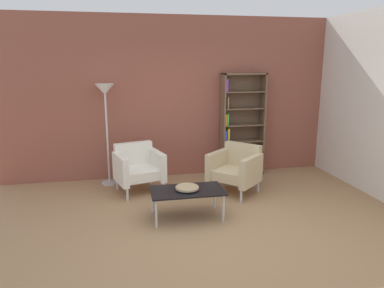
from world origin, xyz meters
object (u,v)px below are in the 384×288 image
(decorative_bowl, at_px, (187,187))
(armchair_by_bookshelf, at_px, (236,168))
(armchair_corner_red, at_px, (138,167))
(bookshelf_tall, at_px, (240,125))
(coffee_table_low, at_px, (187,192))
(floor_lamp_torchiere, at_px, (105,101))

(decorative_bowl, height_order, armchair_by_bookshelf, armchair_by_bookshelf)
(decorative_bowl, bearing_deg, armchair_by_bookshelf, 40.26)
(armchair_corner_red, bearing_deg, bookshelf_tall, 1.83)
(bookshelf_tall, bearing_deg, coffee_table_low, -126.80)
(bookshelf_tall, xyz_separation_m, decorative_bowl, (-1.34, -1.79, -0.50))
(bookshelf_tall, xyz_separation_m, floor_lamp_torchiere, (-2.42, -0.12, 0.51))
(coffee_table_low, relative_size, decorative_bowl, 3.12)
(floor_lamp_torchiere, bearing_deg, bookshelf_tall, 2.96)
(armchair_by_bookshelf, relative_size, armchair_corner_red, 1.11)
(bookshelf_tall, bearing_deg, floor_lamp_torchiere, -177.04)
(bookshelf_tall, distance_m, coffee_table_low, 2.31)
(bookshelf_tall, relative_size, coffee_table_low, 1.90)
(decorative_bowl, relative_size, floor_lamp_torchiere, 0.18)
(decorative_bowl, xyz_separation_m, floor_lamp_torchiere, (-1.08, 1.67, 1.01))
(armchair_by_bookshelf, distance_m, armchair_corner_red, 1.60)
(bookshelf_tall, relative_size, armchair_by_bookshelf, 2.00)
(coffee_table_low, xyz_separation_m, decorative_bowl, (-0.00, 0.00, 0.07))
(decorative_bowl, distance_m, floor_lamp_torchiere, 2.23)
(coffee_table_low, distance_m, armchair_corner_red, 1.33)
(floor_lamp_torchiere, bearing_deg, decorative_bowl, -57.10)
(coffee_table_low, xyz_separation_m, armchair_corner_red, (-0.60, 1.19, 0.05))
(bookshelf_tall, height_order, decorative_bowl, bookshelf_tall)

